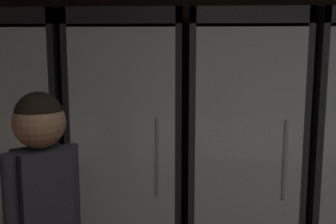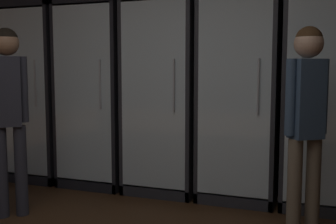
{
  "view_description": "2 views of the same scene",
  "coord_description": "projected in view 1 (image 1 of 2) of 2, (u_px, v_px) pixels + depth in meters",
  "views": [
    {
      "loc": [
        -0.83,
        -0.12,
        1.8
      ],
      "look_at": [
        -0.94,
        2.32,
        1.41
      ],
      "focal_mm": 42.78,
      "sensor_mm": 36.0,
      "label": 1
    },
    {
      "loc": [
        1.06,
        -1.41,
        1.29
      ],
      "look_at": [
        -0.3,
        2.34,
        0.87
      ],
      "focal_mm": 44.46,
      "sensor_mm": 36.0,
      "label": 2
    }
  ],
  "objects": [
    {
      "name": "wall_back",
      "position": [
        292.0,
        101.0,
        3.13
      ],
      "size": [
        6.0,
        0.06,
        2.8
      ],
      "primitive_type": "cube",
      "color": "#382619",
      "rests_on": "ground"
    },
    {
      "name": "cooler_left",
      "position": [
        131.0,
        159.0,
        2.92
      ],
      "size": [
        0.74,
        0.7,
        2.05
      ],
      "color": "black",
      "rests_on": "ground"
    },
    {
      "name": "cooler_far_left",
      "position": [
        26.0,
        157.0,
        2.95
      ],
      "size": [
        0.74,
        0.7,
        2.05
      ],
      "color": "black",
      "rests_on": "ground"
    },
    {
      "name": "cooler_center",
      "position": [
        240.0,
        160.0,
        2.88
      ],
      "size": [
        0.74,
        0.7,
        2.05
      ],
      "color": "#2B2B30",
      "rests_on": "ground"
    }
  ]
}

